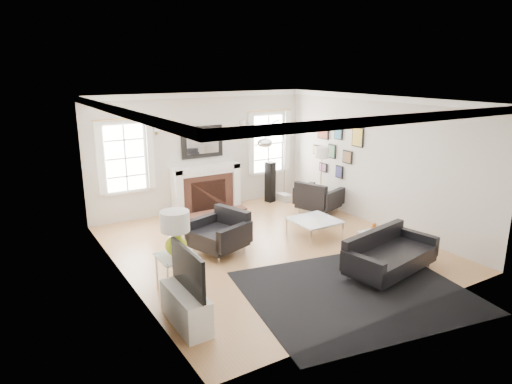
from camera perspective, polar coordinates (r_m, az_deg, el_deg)
floor at (r=8.86m, az=1.73°, el=-6.94°), size 6.00×6.00×0.00m
back_wall at (r=11.01m, az=-6.80°, el=4.99°), size 5.50×0.04×2.80m
front_wall at (r=6.24m, az=17.10°, el=-3.66°), size 5.50×0.04×2.80m
left_wall at (r=7.34m, az=-16.47°, el=-0.78°), size 0.04×6.00×2.80m
right_wall at (r=10.17m, az=14.92°, el=3.72°), size 0.04×6.00×2.80m
ceiling at (r=8.22m, az=1.89°, el=11.44°), size 5.50×6.00×0.02m
crown_molding at (r=8.22m, az=1.89°, el=11.02°), size 5.50×6.00×0.12m
fireplace at (r=11.01m, az=-6.20°, el=0.43°), size 1.70×0.69×1.11m
mantel_mirror at (r=10.92m, az=-6.74°, el=6.24°), size 1.05×0.07×0.75m
window_left at (r=10.33m, az=-16.06°, el=4.14°), size 1.24×0.15×1.62m
window_right at (r=11.83m, az=1.50°, el=6.10°), size 1.24×0.15×1.62m
gallery_wall at (r=11.04m, az=10.01°, el=5.59°), size 0.04×1.73×1.29m
tv_unit at (r=6.32m, az=-8.72°, el=-13.50°), size 0.35×1.00×1.09m
area_rug at (r=7.37m, az=12.38°, el=-12.10°), size 3.73×3.28×0.01m
sofa at (r=8.02m, az=16.13°, el=-7.63°), size 1.86×1.10×0.57m
armchair_left at (r=8.57m, az=-4.38°, el=-5.18°), size 1.10×1.17×0.65m
armchair_right at (r=10.88m, az=7.66°, el=-0.81°), size 1.11×1.17×0.64m
coffee_table at (r=9.29m, az=7.31°, el=-3.61°), size 0.88×0.88×0.39m
side_table_left at (r=7.08m, az=-9.85°, el=-8.65°), size 0.56×0.56×0.62m
nesting_table at (r=8.55m, az=14.43°, el=-5.60°), size 0.44×0.37×0.48m
gourd_lamp at (r=6.89m, az=-10.04°, el=-4.74°), size 0.44×0.44×0.70m
orange_vase at (r=8.48m, az=14.52°, el=-4.32°), size 0.10×0.10×0.16m
arc_floor_lamp at (r=10.77m, az=2.45°, el=3.88°), size 1.59×1.48×2.26m
stick_floor_lamp at (r=10.66m, az=8.23°, el=4.47°), size 0.32×0.32×1.59m
speaker_tower at (r=11.67m, az=1.78°, el=1.25°), size 0.26×0.26×1.03m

